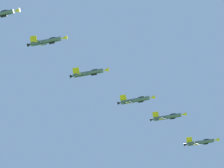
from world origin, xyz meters
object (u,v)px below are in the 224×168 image
(fighter_jet_left_wing, at_px, (168,117))
(fighter_jet_right_wing, at_px, (136,100))
(fighter_jet_lead, at_px, (201,142))
(fighter_jet_right_outer, at_px, (47,41))
(fighter_jet_left_outer, at_px, (89,73))

(fighter_jet_left_wing, bearing_deg, fighter_jet_right_wing, -41.65)
(fighter_jet_lead, distance_m, fighter_jet_right_wing, 39.28)
(fighter_jet_left_wing, relative_size, fighter_jet_right_wing, 1.00)
(fighter_jet_left_wing, distance_m, fighter_jet_right_outer, 61.26)
(fighter_jet_right_wing, distance_m, fighter_jet_right_outer, 43.59)
(fighter_jet_left_outer, bearing_deg, fighter_jet_right_outer, -39.07)
(fighter_jet_lead, height_order, fighter_jet_left_outer, fighter_jet_lead)
(fighter_jet_left_wing, height_order, fighter_jet_right_wing, fighter_jet_left_wing)
(fighter_jet_left_wing, height_order, fighter_jet_left_outer, fighter_jet_left_wing)
(fighter_jet_lead, xyz_separation_m, fighter_jet_left_wing, (-19.59, -8.97, 0.95))
(fighter_jet_left_wing, height_order, fighter_jet_right_outer, fighter_jet_right_outer)
(fighter_jet_lead, bearing_deg, fighter_jet_right_outer, -40.06)
(fighter_jet_left_wing, distance_m, fighter_jet_right_wing, 17.84)
(fighter_jet_right_outer, bearing_deg, fighter_jet_lead, 139.94)
(fighter_jet_right_wing, distance_m, fighter_jet_left_outer, 23.17)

